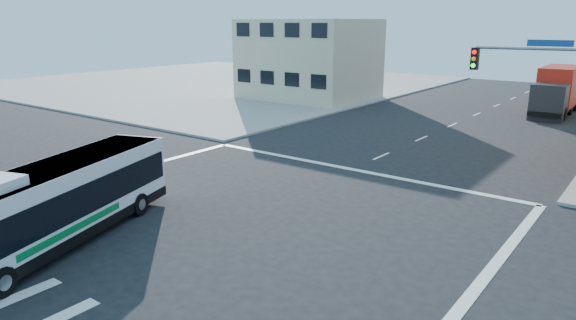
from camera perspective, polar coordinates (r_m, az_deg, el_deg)
The scene contains 6 objects.
ground at distance 20.74m, azimuth -6.31°, elevation -6.86°, with size 120.00×120.00×0.00m, color black.
sidewalk_nw at distance 69.17m, azimuth -7.73°, elevation 8.60°, with size 50.00×50.00×0.15m, color gray.
building_west at distance 53.48m, azimuth 2.35°, elevation 11.09°, with size 12.06×10.06×8.00m.
signal_mast_ne at distance 25.05m, azimuth 27.24°, elevation 7.15°, with size 7.91×1.13×8.07m.
transit_bus at distance 19.81m, azimuth -24.59°, elevation -4.45°, with size 5.66×10.95×3.19m.
box_truck at distance 49.86m, azimuth 27.68°, elevation 6.73°, with size 2.78×8.97×4.02m.
Camera 1 is at (13.30, -13.92, 7.72)m, focal length 32.00 mm.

